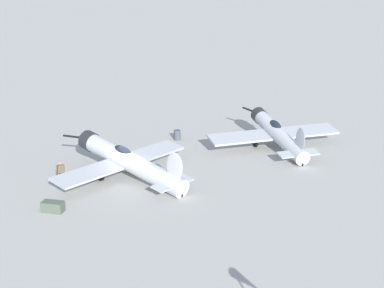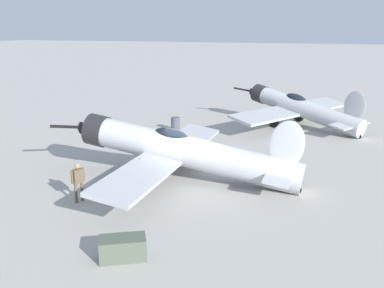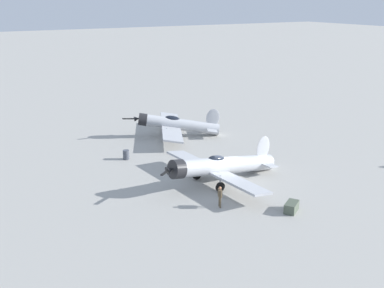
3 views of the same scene
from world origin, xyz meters
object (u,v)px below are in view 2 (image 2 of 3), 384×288
airplane_foreground (181,151)px  fuel_drum (175,124)px  airplane_mid_apron (300,108)px  ground_crew_mechanic (78,179)px  equipment_crate (123,248)px

airplane_foreground → fuel_drum: bearing=-68.0°
airplane_mid_apron → fuel_drum: (4.46, -7.82, -0.93)m
ground_crew_mechanic → fuel_drum: bearing=116.4°
airplane_foreground → airplane_mid_apron: size_ratio=1.05×
airplane_mid_apron → ground_crew_mechanic: (17.89, -5.88, -0.39)m
ground_crew_mechanic → airplane_foreground: bearing=74.1°
airplane_foreground → ground_crew_mechanic: (4.10, -2.78, -0.43)m
airplane_foreground → fuel_drum: 10.50m
airplane_foreground → fuel_drum: size_ratio=13.18×
airplane_foreground → equipment_crate: size_ratio=7.46×
airplane_foreground → airplane_mid_apron: 14.14m
airplane_mid_apron → ground_crew_mechanic: size_ratio=7.00×
airplane_foreground → ground_crew_mechanic: 4.97m
equipment_crate → fuel_drum: (-16.67, -6.05, 0.11)m
airplane_foreground → airplane_mid_apron: (-13.79, 3.10, -0.03)m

